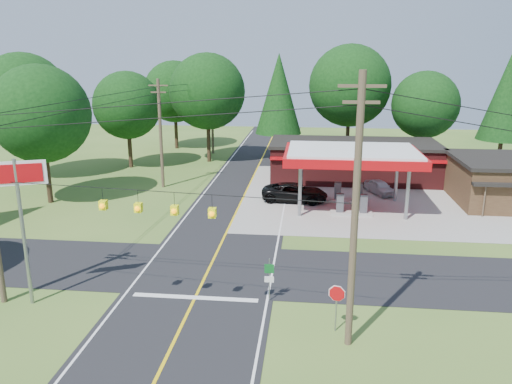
# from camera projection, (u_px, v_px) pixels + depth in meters

# --- Properties ---
(ground) EXTENTS (120.00, 120.00, 0.00)m
(ground) POSITION_uv_depth(u_px,v_px,m) (209.00, 269.00, 28.99)
(ground) COLOR #3C6323
(ground) RESTS_ON ground
(main_highway) EXTENTS (8.00, 120.00, 0.02)m
(main_highway) POSITION_uv_depth(u_px,v_px,m) (209.00, 269.00, 28.98)
(main_highway) COLOR black
(main_highway) RESTS_ON ground
(cross_road) EXTENTS (70.00, 7.00, 0.02)m
(cross_road) POSITION_uv_depth(u_px,v_px,m) (209.00, 269.00, 28.98)
(cross_road) COLOR black
(cross_road) RESTS_ON ground
(lane_center_yellow) EXTENTS (0.15, 110.00, 0.00)m
(lane_center_yellow) POSITION_uv_depth(u_px,v_px,m) (209.00, 269.00, 28.98)
(lane_center_yellow) COLOR yellow
(lane_center_yellow) RESTS_ON main_highway
(gas_canopy) EXTENTS (10.60, 7.40, 4.88)m
(gas_canopy) POSITION_uv_depth(u_px,v_px,m) (352.00, 157.00, 39.39)
(gas_canopy) COLOR gray
(gas_canopy) RESTS_ON ground
(convenience_store) EXTENTS (16.40, 7.55, 3.80)m
(convenience_store) POSITION_uv_depth(u_px,v_px,m) (353.00, 160.00, 49.48)
(convenience_store) COLOR #4E1617
(convenience_store) RESTS_ON ground
(utility_pole_near_right) EXTENTS (1.80, 0.30, 11.50)m
(utility_pole_near_right) POSITION_uv_depth(u_px,v_px,m) (355.00, 212.00, 19.92)
(utility_pole_near_right) COLOR #473828
(utility_pole_near_right) RESTS_ON ground
(utility_pole_far_left) EXTENTS (1.80, 0.30, 10.00)m
(utility_pole_far_left) POSITION_uv_depth(u_px,v_px,m) (161.00, 132.00, 45.69)
(utility_pole_far_left) COLOR #473828
(utility_pole_far_left) RESTS_ON ground
(utility_pole_north) EXTENTS (0.30, 0.30, 9.50)m
(utility_pole_north) POSITION_uv_depth(u_px,v_px,m) (212.00, 116.00, 61.95)
(utility_pole_north) COLOR #473828
(utility_pole_north) RESTS_ON ground
(overhead_beacons) EXTENTS (17.04, 2.04, 1.03)m
(overhead_beacons) POSITION_uv_depth(u_px,v_px,m) (156.00, 193.00, 21.69)
(overhead_beacons) COLOR black
(overhead_beacons) RESTS_ON ground
(treeline_backdrop) EXTENTS (70.27, 51.59, 13.30)m
(treeline_backdrop) POSITION_uv_depth(u_px,v_px,m) (262.00, 102.00, 49.93)
(treeline_backdrop) COLOR #332316
(treeline_backdrop) RESTS_ON ground
(suv_car) EXTENTS (5.93, 5.93, 1.53)m
(suv_car) POSITION_uv_depth(u_px,v_px,m) (295.00, 193.00, 42.22)
(suv_car) COLOR black
(suv_car) RESTS_ON ground
(sedan_car) EXTENTS (4.81, 4.81, 1.23)m
(sedan_car) POSITION_uv_depth(u_px,v_px,m) (380.00, 187.00, 44.50)
(sedan_car) COLOR silver
(sedan_car) RESTS_ON ground
(big_stop_sign) EXTENTS (2.56, 1.11, 7.36)m
(big_stop_sign) POSITION_uv_depth(u_px,v_px,m) (19.00, 197.00, 23.54)
(big_stop_sign) COLOR gray
(big_stop_sign) RESTS_ON ground
(octagonal_stop_sign) EXTENTS (0.77, 0.24, 2.24)m
(octagonal_stop_sign) POSITION_uv_depth(u_px,v_px,m) (337.00, 297.00, 22.06)
(octagonal_stop_sign) COLOR gray
(octagonal_stop_sign) RESTS_ON ground
(route_sign_post) EXTENTS (0.47, 0.09, 2.32)m
(route_sign_post) POSITION_uv_depth(u_px,v_px,m) (269.00, 276.00, 24.85)
(route_sign_post) COLOR gray
(route_sign_post) RESTS_ON ground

